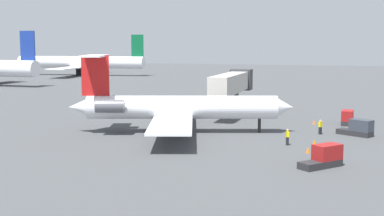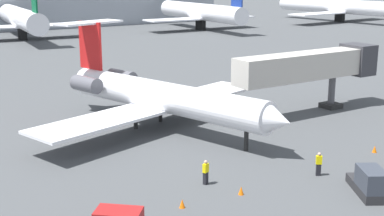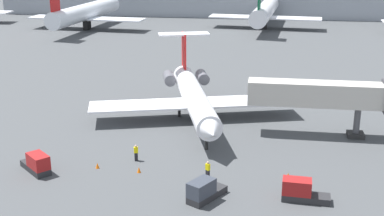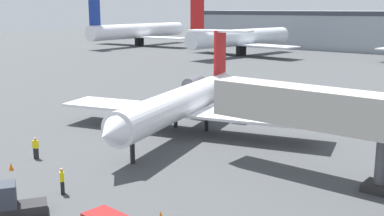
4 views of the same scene
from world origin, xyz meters
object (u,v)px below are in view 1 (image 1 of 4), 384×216
object	(u,v)px
jet_bridge	(233,83)
parked_airliner_east_end	(81,62)
ground_crew_loader	(320,127)
traffic_cone_mid	(314,122)
regional_jet	(175,107)
baggage_tug_trailing	(358,129)
traffic_cone_near	(308,150)
ground_crew_marshaller	(287,137)
baggage_tug_spare	(347,118)
traffic_cone_far	(314,142)
baggage_tug_lead	(324,157)

from	to	relation	value
jet_bridge	parked_airliner_east_end	xyz separation A→B (m)	(79.36, 67.51, -0.49)
ground_crew_loader	traffic_cone_mid	world-z (taller)	ground_crew_loader
jet_bridge	regional_jet	bearing A→B (deg)	167.79
baggage_tug_trailing	parked_airliner_east_end	world-z (taller)	parked_airliner_east_end
jet_bridge	traffic_cone_near	world-z (taller)	jet_bridge
ground_crew_marshaller	baggage_tug_spare	world-z (taller)	baggage_tug_spare
regional_jet	jet_bridge	bearing A→B (deg)	-12.21
traffic_cone_mid	traffic_cone_far	bearing A→B (deg)	-176.99
baggage_tug_trailing	traffic_cone_far	bearing A→B (deg)	146.15
ground_crew_loader	baggage_tug_spare	size ratio (longest dim) A/B	0.41
baggage_tug_lead	regional_jet	bearing A→B (deg)	54.46
ground_crew_loader	baggage_tug_trailing	xyz separation A→B (m)	(0.16, -4.17, -0.02)
regional_jet	parked_airliner_east_end	distance (m)	115.06
traffic_cone_mid	traffic_cone_far	size ratio (longest dim) A/B	1.00
baggage_tug_lead	traffic_cone_mid	world-z (taller)	baggage_tug_lead
traffic_cone_near	traffic_cone_far	world-z (taller)	same
jet_bridge	parked_airliner_east_end	size ratio (longest dim) A/B	0.39
ground_crew_marshaller	traffic_cone_mid	distance (m)	14.95
regional_jet	traffic_cone_near	bearing A→B (deg)	-114.31
traffic_cone_near	parked_airliner_east_end	distance (m)	130.07
regional_jet	baggage_tug_spare	distance (m)	22.93
jet_bridge	traffic_cone_far	xyz separation A→B (m)	(-19.16, -12.58, -4.45)
baggage_tug_lead	traffic_cone_near	size ratio (longest dim) A/B	7.12
baggage_tug_trailing	traffic_cone_far	xyz separation A→B (m)	(-6.72, 4.51, -0.56)
parked_airliner_east_end	ground_crew_loader	bearing A→B (deg)	-138.83
ground_crew_loader	traffic_cone_mid	bearing A→B (deg)	8.25
regional_jet	jet_bridge	xyz separation A→B (m)	(16.26, -3.52, 1.67)
regional_jet	traffic_cone_mid	distance (m)	19.09
ground_crew_marshaller	jet_bridge	bearing A→B (deg)	26.28
baggage_tug_trailing	jet_bridge	bearing A→B (deg)	53.92
ground_crew_marshaller	baggage_tug_trailing	bearing A→B (deg)	-43.11
baggage_tug_spare	traffic_cone_mid	xyz separation A→B (m)	(-0.86, 4.15, -0.56)
ground_crew_loader	parked_airliner_east_end	bearing A→B (deg)	41.17
traffic_cone_near	parked_airliner_east_end	world-z (taller)	parked_airliner_east_end
traffic_cone_far	baggage_tug_trailing	bearing A→B (deg)	-33.85
baggage_tug_lead	baggage_tug_spare	distance (m)	24.34
baggage_tug_lead	parked_airliner_east_end	distance (m)	135.28
traffic_cone_near	traffic_cone_mid	bearing A→B (deg)	1.09
ground_crew_marshaller	traffic_cone_near	world-z (taller)	ground_crew_marshaller
traffic_cone_near	ground_crew_marshaller	bearing A→B (deg)	34.85
baggage_tug_trailing	baggage_tug_spare	distance (m)	8.10
baggage_tug_lead	parked_airliner_east_end	xyz separation A→B (m)	(108.03, 81.36, 3.40)
jet_bridge	traffic_cone_far	bearing A→B (deg)	-146.73
ground_crew_marshaller	traffic_cone_mid	world-z (taller)	ground_crew_marshaller
traffic_cone_near	baggage_tug_spare	bearing A→B (deg)	-11.35
ground_crew_marshaller	baggage_tug_lead	distance (m)	9.43
traffic_cone_mid	regional_jet	bearing A→B (deg)	125.56
baggage_tug_lead	traffic_cone_mid	xyz separation A→B (m)	(23.39, 2.00, -0.56)
traffic_cone_mid	parked_airliner_east_end	xyz separation A→B (m)	(84.64, 79.36, 3.96)
regional_jet	parked_airliner_east_end	bearing A→B (deg)	33.79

